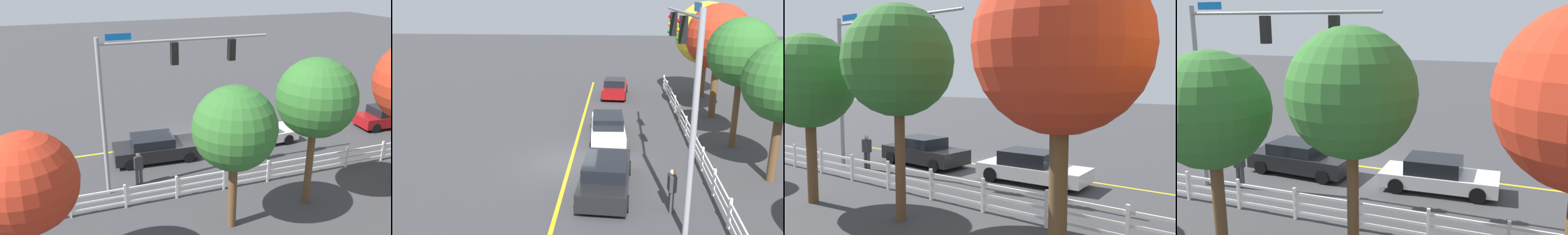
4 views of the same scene
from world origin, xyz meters
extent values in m
plane|color=#38383A|center=(0.00, 0.00, 0.00)|extent=(120.00, 120.00, 0.00)
cube|color=gold|center=(-4.00, 0.00, 0.00)|extent=(28.00, 0.16, 0.01)
cylinder|color=gray|center=(5.80, 4.50, 3.67)|extent=(0.20, 0.20, 7.35)
cylinder|color=gray|center=(1.84, 4.50, 7.05)|extent=(7.91, 0.12, 0.12)
cube|color=#0C59B2|center=(4.90, 4.52, 7.33)|extent=(1.10, 0.03, 0.28)
cube|color=black|center=(2.44, 4.50, 6.45)|extent=(0.32, 0.28, 1.00)
sphere|color=red|center=(2.44, 4.35, 6.77)|extent=(0.17, 0.17, 0.17)
sphere|color=orange|center=(2.44, 4.35, 6.45)|extent=(0.17, 0.17, 0.17)
sphere|color=#148C19|center=(2.44, 4.35, 6.13)|extent=(0.17, 0.17, 0.17)
cube|color=black|center=(-0.35, 4.50, 6.45)|extent=(0.32, 0.28, 1.00)
sphere|color=red|center=(-0.35, 4.35, 6.77)|extent=(0.17, 0.17, 0.17)
sphere|color=orange|center=(-0.35, 4.35, 6.45)|extent=(0.17, 0.17, 0.17)
sphere|color=#148C19|center=(-0.35, 4.35, 6.13)|extent=(0.17, 0.17, 0.17)
cube|color=silver|center=(-3.58, 1.67, 0.50)|extent=(4.78, 2.02, 0.56)
cube|color=black|center=(-3.34, 1.68, 1.08)|extent=(2.26, 1.72, 0.60)
cylinder|color=black|center=(-5.13, 0.75, 0.32)|extent=(0.65, 0.25, 0.64)
cylinder|color=black|center=(-5.21, 2.42, 0.32)|extent=(0.65, 0.25, 0.64)
cylinder|color=black|center=(-1.94, 0.91, 0.32)|extent=(0.65, 0.25, 0.64)
cylinder|color=black|center=(-2.02, 2.58, 0.32)|extent=(0.65, 0.25, 0.64)
cube|color=black|center=(2.75, 1.75, 0.57)|extent=(4.80, 2.11, 0.70)
cube|color=black|center=(2.99, 1.74, 1.17)|extent=(2.33, 1.80, 0.51)
cylinder|color=black|center=(1.11, 0.96, 0.32)|extent=(0.65, 0.25, 0.64)
cylinder|color=black|center=(1.20, 2.71, 0.32)|extent=(0.65, 0.25, 0.64)
cylinder|color=black|center=(4.31, 0.80, 0.32)|extent=(0.65, 0.25, 0.64)
cylinder|color=black|center=(4.40, 2.55, 0.32)|extent=(0.65, 0.25, 0.64)
cylinder|color=#3F3F42|center=(4.17, 4.19, 0.42)|extent=(0.16, 0.16, 0.85)
cylinder|color=#3F3F42|center=(4.37, 4.21, 0.42)|extent=(0.16, 0.16, 0.85)
cube|color=#333338|center=(4.27, 4.20, 1.16)|extent=(0.42, 0.30, 0.62)
sphere|color=tan|center=(4.27, 4.20, 1.58)|extent=(0.22, 0.22, 0.22)
cube|color=white|center=(-4.18, 6.05, 0.57)|extent=(0.10, 0.10, 1.15)
cube|color=white|center=(-1.82, 6.05, 0.57)|extent=(0.10, 0.10, 1.15)
cube|color=white|center=(0.55, 6.05, 0.57)|extent=(0.10, 0.10, 1.15)
cube|color=white|center=(2.91, 6.05, 0.57)|extent=(0.10, 0.10, 1.15)
cube|color=white|center=(5.27, 6.05, 0.57)|extent=(0.10, 0.10, 1.15)
cube|color=white|center=(-3.00, 6.05, 0.95)|extent=(26.00, 0.06, 0.09)
cube|color=white|center=(-3.00, 6.05, 0.60)|extent=(26.00, 0.06, 0.09)
cube|color=white|center=(-3.00, 6.05, 0.28)|extent=(26.00, 0.06, 0.09)
cylinder|color=brown|center=(-2.61, 8.21, 1.84)|extent=(0.32, 0.32, 3.68)
sphere|color=#2D6628|center=(-2.61, 8.21, 4.96)|extent=(3.40, 3.40, 3.40)
cylinder|color=brown|center=(1.37, 8.79, 1.55)|extent=(0.36, 0.36, 3.10)
sphere|color=#2D6628|center=(1.37, 8.79, 4.34)|extent=(3.32, 3.32, 3.32)
camera|label=1|loc=(7.52, 21.83, 10.10)|focal=37.40mm
camera|label=2|loc=(17.72, 2.14, 7.75)|focal=37.11mm
camera|label=3|loc=(-12.15, 16.72, 4.40)|focal=37.92mm
camera|label=4|loc=(-6.95, 18.06, 6.68)|focal=39.47mm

